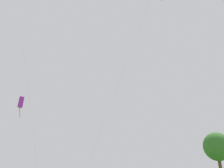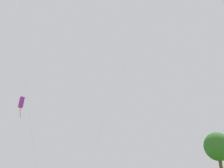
# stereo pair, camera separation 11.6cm
# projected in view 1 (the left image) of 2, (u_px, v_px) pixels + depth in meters

# --- Properties ---
(kite_flying_1) EXTENTS (7.76, 7.65, 13.45)m
(kite_flying_1) POSITION_uv_depth(u_px,v_px,m) (21.00, 102.00, 37.86)
(kite_flying_1) COLOR silver
(kite_flying_1) RESTS_ON ground
(park_tree_0) EXTENTS (5.11, 5.11, 9.17)m
(park_tree_0) POSITION_uv_depth(u_px,v_px,m) (217.00, 147.00, 44.36)
(park_tree_0) COLOR brown
(park_tree_0) RESTS_ON ground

